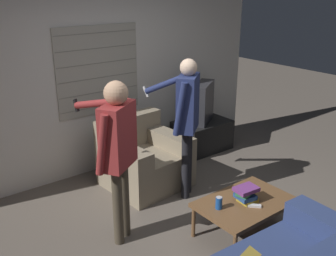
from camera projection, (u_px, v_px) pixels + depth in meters
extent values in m
plane|color=#665B51|center=(203.00, 232.00, 4.11)|extent=(16.00, 16.00, 0.00)
cube|color=silver|center=(102.00, 77.00, 5.17)|extent=(5.20, 0.06, 2.55)
cube|color=#A8A393|center=(99.00, 70.00, 5.07)|extent=(1.17, 0.02, 1.14)
cube|color=gray|center=(101.00, 106.00, 5.22)|extent=(1.14, 0.00, 0.01)
cube|color=gray|center=(100.00, 92.00, 5.16)|extent=(1.14, 0.00, 0.01)
cube|color=gray|center=(99.00, 78.00, 5.09)|extent=(1.14, 0.00, 0.01)
cube|color=gray|center=(99.00, 63.00, 5.02)|extent=(1.14, 0.00, 0.01)
cube|color=gray|center=(98.00, 48.00, 4.96)|extent=(1.14, 0.00, 0.01)
cube|color=gray|center=(97.00, 33.00, 4.89)|extent=(1.14, 0.00, 0.01)
cube|color=navy|center=(334.00, 230.00, 3.27)|extent=(0.28, 0.87, 0.19)
cube|color=gray|center=(146.00, 169.00, 5.00)|extent=(1.00, 0.96, 0.44)
cube|color=gray|center=(129.00, 130.00, 5.09)|extent=(0.94, 0.27, 0.41)
cube|color=gray|center=(166.00, 139.00, 5.11)|extent=(0.31, 0.90, 0.20)
cube|color=gray|center=(123.00, 153.00, 4.67)|extent=(0.31, 0.90, 0.20)
cube|color=brown|center=(245.00, 203.00, 3.95)|extent=(0.96, 0.65, 0.04)
cylinder|color=brown|center=(194.00, 222.00, 3.98)|extent=(0.04, 0.04, 0.34)
cylinder|color=brown|center=(252.00, 195.00, 4.48)|extent=(0.04, 0.04, 0.34)
cylinder|color=brown|center=(235.00, 250.00, 3.56)|extent=(0.04, 0.04, 0.34)
cylinder|color=brown|center=(294.00, 217.00, 4.06)|extent=(0.04, 0.04, 0.34)
cube|color=black|center=(202.00, 135.00, 6.08)|extent=(0.82, 0.58, 0.46)
cube|color=#2D2D33|center=(203.00, 102.00, 5.90)|extent=(0.62, 0.51, 0.60)
cube|color=black|center=(196.00, 102.00, 5.93)|extent=(0.44, 0.30, 0.49)
cylinder|color=#4C4233|center=(118.00, 207.00, 3.80)|extent=(0.10, 0.10, 0.82)
cylinder|color=#4C4233|center=(124.00, 199.00, 3.93)|extent=(0.10, 0.10, 0.82)
cube|color=maroon|center=(118.00, 136.00, 3.62)|extent=(0.45, 0.39, 0.61)
sphere|color=tan|center=(116.00, 93.00, 3.48)|extent=(0.22, 0.22, 0.22)
cylinder|color=maroon|center=(102.00, 145.00, 3.44)|extent=(0.14, 0.17, 0.59)
cylinder|color=maroon|center=(101.00, 103.00, 3.83)|extent=(0.37, 0.53, 0.18)
cube|color=black|center=(76.00, 105.00, 3.94)|extent=(0.06, 0.06, 0.13)
cylinder|color=black|center=(186.00, 165.00, 4.62)|extent=(0.10, 0.10, 0.85)
cylinder|color=black|center=(188.00, 160.00, 4.75)|extent=(0.10, 0.10, 0.85)
cube|color=navy|center=(188.00, 103.00, 4.43)|extent=(0.43, 0.41, 0.64)
sphere|color=beige|center=(189.00, 67.00, 4.29)|extent=(0.19, 0.19, 0.19)
cylinder|color=navy|center=(180.00, 109.00, 4.24)|extent=(0.16, 0.17, 0.61)
cylinder|color=navy|center=(168.00, 83.00, 4.63)|extent=(0.42, 0.50, 0.31)
cube|color=white|center=(146.00, 91.00, 4.73)|extent=(0.08, 0.08, 0.13)
cube|color=gold|center=(247.00, 200.00, 3.93)|extent=(0.18, 0.17, 0.04)
cube|color=#284C89|center=(245.00, 196.00, 3.91)|extent=(0.19, 0.20, 0.04)
cube|color=#33754C|center=(247.00, 192.00, 3.91)|extent=(0.25, 0.16, 0.04)
cube|color=#75387F|center=(246.00, 189.00, 3.89)|extent=(0.24, 0.18, 0.04)
cylinder|color=#194C9E|center=(219.00, 203.00, 3.80)|extent=(0.07, 0.07, 0.12)
cylinder|color=silver|center=(219.00, 197.00, 3.78)|extent=(0.06, 0.06, 0.00)
cube|color=white|center=(254.00, 206.00, 3.84)|extent=(0.12, 0.12, 0.02)
cylinder|color=#A8A8AD|center=(169.00, 161.00, 5.71)|extent=(0.20, 0.20, 0.02)
cylinder|color=#A8A8AD|center=(169.00, 158.00, 5.70)|extent=(0.03, 0.03, 0.08)
torus|color=#A8A8AD|center=(169.00, 145.00, 5.63)|extent=(0.34, 0.02, 0.34)
sphere|color=#A8A8AD|center=(169.00, 145.00, 5.63)|extent=(0.09, 0.09, 0.09)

